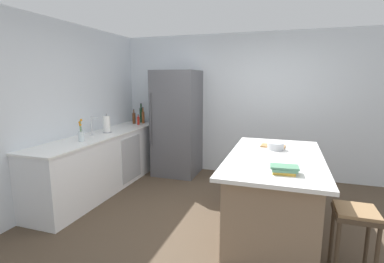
{
  "coord_description": "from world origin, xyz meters",
  "views": [
    {
      "loc": [
        0.68,
        -3.12,
        1.77
      ],
      "look_at": [
        -0.66,
        0.92,
        1.0
      ],
      "focal_mm": 26.8,
      "sensor_mm": 36.0,
      "label": 1
    }
  ],
  "objects_px": {
    "bar_stool": "(355,222)",
    "syrup_bottle": "(134,118)",
    "flower_vase": "(81,134)",
    "wine_bottle": "(141,115)",
    "mixing_bowl": "(276,146)",
    "kitchen_island": "(273,192)",
    "refrigerator": "(177,123)",
    "cutting_board": "(273,146)",
    "hot_sauce_bottle": "(138,121)",
    "vinegar_bottle": "(143,117)",
    "cookbook_stack": "(284,169)",
    "paper_towel_roll": "(107,124)",
    "sink_faucet": "(92,126)"
  },
  "relations": [
    {
      "from": "bar_stool",
      "to": "syrup_bottle",
      "type": "bearing_deg",
      "value": 146.97
    },
    {
      "from": "bar_stool",
      "to": "flower_vase",
      "type": "bearing_deg",
      "value": 170.59
    },
    {
      "from": "wine_bottle",
      "to": "mixing_bowl",
      "type": "height_order",
      "value": "wine_bottle"
    },
    {
      "from": "kitchen_island",
      "to": "refrigerator",
      "type": "distance_m",
      "value": 2.49
    },
    {
      "from": "flower_vase",
      "to": "syrup_bottle",
      "type": "relative_size",
      "value": 1.13
    },
    {
      "from": "cutting_board",
      "to": "flower_vase",
      "type": "bearing_deg",
      "value": -167.1
    },
    {
      "from": "flower_vase",
      "to": "hot_sauce_bottle",
      "type": "relative_size",
      "value": 1.61
    },
    {
      "from": "vinegar_bottle",
      "to": "hot_sauce_bottle",
      "type": "relative_size",
      "value": 1.6
    },
    {
      "from": "cookbook_stack",
      "to": "hot_sauce_bottle",
      "type": "bearing_deg",
      "value": 141.99
    },
    {
      "from": "paper_towel_roll",
      "to": "hot_sauce_bottle",
      "type": "distance_m",
      "value": 0.91
    },
    {
      "from": "vinegar_bottle",
      "to": "syrup_bottle",
      "type": "relative_size",
      "value": 1.12
    },
    {
      "from": "vinegar_bottle",
      "to": "cookbook_stack",
      "type": "relative_size",
      "value": 1.17
    },
    {
      "from": "flower_vase",
      "to": "cookbook_stack",
      "type": "relative_size",
      "value": 1.19
    },
    {
      "from": "bar_stool",
      "to": "vinegar_bottle",
      "type": "bearing_deg",
      "value": 144.68
    },
    {
      "from": "bar_stool",
      "to": "hot_sauce_bottle",
      "type": "bearing_deg",
      "value": 147.0
    },
    {
      "from": "refrigerator",
      "to": "syrup_bottle",
      "type": "xyz_separation_m",
      "value": [
        -0.9,
        -0.01,
        0.06
      ]
    },
    {
      "from": "paper_towel_roll",
      "to": "mixing_bowl",
      "type": "relative_size",
      "value": 1.54
    },
    {
      "from": "cutting_board",
      "to": "vinegar_bottle",
      "type": "bearing_deg",
      "value": 154.52
    },
    {
      "from": "hot_sauce_bottle",
      "to": "wine_bottle",
      "type": "bearing_deg",
      "value": 106.75
    },
    {
      "from": "mixing_bowl",
      "to": "bar_stool",
      "type": "bearing_deg",
      "value": -53.2
    },
    {
      "from": "paper_towel_roll",
      "to": "cookbook_stack",
      "type": "bearing_deg",
      "value": -23.48
    },
    {
      "from": "wine_bottle",
      "to": "kitchen_island",
      "type": "bearing_deg",
      "value": -33.44
    },
    {
      "from": "vinegar_bottle",
      "to": "syrup_bottle",
      "type": "distance_m",
      "value": 0.18
    },
    {
      "from": "sink_faucet",
      "to": "hot_sauce_bottle",
      "type": "xyz_separation_m",
      "value": [
        0.14,
        1.19,
        -0.08
      ]
    },
    {
      "from": "paper_towel_roll",
      "to": "syrup_bottle",
      "type": "relative_size",
      "value": 1.11
    },
    {
      "from": "mixing_bowl",
      "to": "wine_bottle",
      "type": "bearing_deg",
      "value": 151.44
    },
    {
      "from": "flower_vase",
      "to": "wine_bottle",
      "type": "bearing_deg",
      "value": 92.1
    },
    {
      "from": "kitchen_island",
      "to": "wine_bottle",
      "type": "relative_size",
      "value": 5.07
    },
    {
      "from": "kitchen_island",
      "to": "cutting_board",
      "type": "distance_m",
      "value": 0.65
    },
    {
      "from": "paper_towel_roll",
      "to": "vinegar_bottle",
      "type": "bearing_deg",
      "value": 85.77
    },
    {
      "from": "hot_sauce_bottle",
      "to": "refrigerator",
      "type": "bearing_deg",
      "value": 8.45
    },
    {
      "from": "sink_faucet",
      "to": "syrup_bottle",
      "type": "relative_size",
      "value": 1.07
    },
    {
      "from": "bar_stool",
      "to": "cookbook_stack",
      "type": "height_order",
      "value": "cookbook_stack"
    },
    {
      "from": "hot_sauce_bottle",
      "to": "cookbook_stack",
      "type": "height_order",
      "value": "hot_sauce_bottle"
    },
    {
      "from": "bar_stool",
      "to": "vinegar_bottle",
      "type": "height_order",
      "value": "vinegar_bottle"
    },
    {
      "from": "sink_faucet",
      "to": "hot_sauce_bottle",
      "type": "height_order",
      "value": "sink_faucet"
    },
    {
      "from": "vinegar_bottle",
      "to": "refrigerator",
      "type": "bearing_deg",
      "value": -6.28
    },
    {
      "from": "kitchen_island",
      "to": "hot_sauce_bottle",
      "type": "distance_m",
      "value": 3.03
    },
    {
      "from": "vinegar_bottle",
      "to": "flower_vase",
      "type": "bearing_deg",
      "value": -90.61
    },
    {
      "from": "flower_vase",
      "to": "hot_sauce_bottle",
      "type": "distance_m",
      "value": 1.6
    },
    {
      "from": "flower_vase",
      "to": "cutting_board",
      "type": "height_order",
      "value": "flower_vase"
    },
    {
      "from": "vinegar_bottle",
      "to": "wine_bottle",
      "type": "bearing_deg",
      "value": 135.03
    },
    {
      "from": "refrigerator",
      "to": "cutting_board",
      "type": "distance_m",
      "value": 2.12
    },
    {
      "from": "kitchen_island",
      "to": "cutting_board",
      "type": "xyz_separation_m",
      "value": [
        -0.05,
        0.47,
        0.45
      ]
    },
    {
      "from": "sink_faucet",
      "to": "paper_towel_roll",
      "type": "distance_m",
      "value": 0.3
    },
    {
      "from": "kitchen_island",
      "to": "sink_faucet",
      "type": "relative_size",
      "value": 6.49
    },
    {
      "from": "kitchen_island",
      "to": "hot_sauce_bottle",
      "type": "xyz_separation_m",
      "value": [
        -2.59,
        1.48,
        0.54
      ]
    },
    {
      "from": "cookbook_stack",
      "to": "mixing_bowl",
      "type": "distance_m",
      "value": 0.95
    },
    {
      "from": "wine_bottle",
      "to": "vinegar_bottle",
      "type": "xyz_separation_m",
      "value": [
        0.09,
        -0.09,
        -0.03
      ]
    },
    {
      "from": "syrup_bottle",
      "to": "cutting_board",
      "type": "height_order",
      "value": "syrup_bottle"
    }
  ]
}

